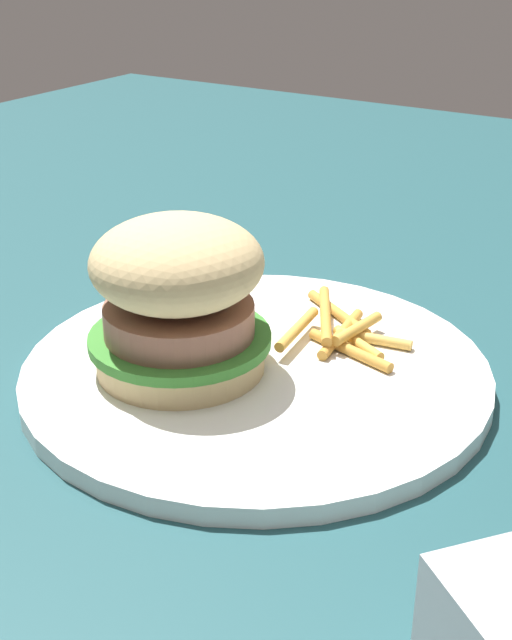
{
  "coord_description": "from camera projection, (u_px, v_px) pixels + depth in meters",
  "views": [
    {
      "loc": [
        -0.42,
        -0.24,
        0.27
      ],
      "look_at": [
        -0.02,
        0.01,
        0.04
      ],
      "focal_mm": 48.87,
      "sensor_mm": 36.0,
      "label": 1
    }
  ],
  "objects": [
    {
      "name": "plate",
      "position": [
        256.0,
        372.0,
        0.54
      ],
      "size": [
        0.29,
        0.29,
        0.01
      ],
      "primitive_type": "cylinder",
      "color": "white",
      "rests_on": "ground_plane"
    },
    {
      "name": "fries_pile",
      "position": [
        341.0,
        330.0,
        0.57
      ],
      "size": [
        0.1,
        0.09,
        0.01
      ],
      "color": "#E5B251",
      "rests_on": "plate"
    },
    {
      "name": "sandwich",
      "position": [
        178.0,
        296.0,
        0.51
      ],
      "size": [
        0.11,
        0.11,
        0.1
      ],
      "color": "tan",
      "rests_on": "plate"
    },
    {
      "name": "ground_plane",
      "position": [
        290.0,
        372.0,
        0.56
      ],
      "size": [
        1.6,
        1.6,
        0.0
      ],
      "primitive_type": "plane",
      "color": "#1E474C"
    }
  ]
}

